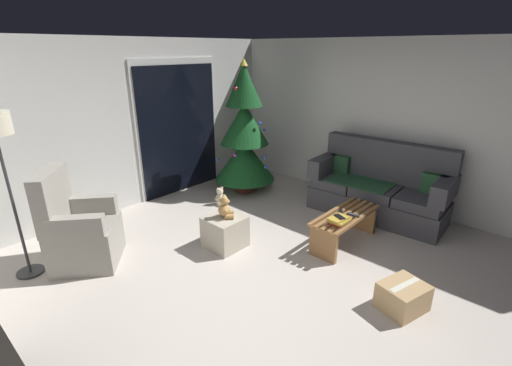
{
  "coord_description": "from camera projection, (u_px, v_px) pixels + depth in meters",
  "views": [
    {
      "loc": [
        -2.55,
        -1.99,
        2.35
      ],
      "look_at": [
        0.4,
        0.7,
        0.85
      ],
      "focal_mm": 25.35,
      "sensor_mm": 36.0,
      "label": 1
    }
  ],
  "objects": [
    {
      "name": "patio_door_glass",
      "position": [
        180.0,
        130.0,
        6.04
      ],
      "size": [
        1.5,
        0.02,
        2.1
      ],
      "primitive_type": "cube",
      "color": "black",
      "rests_on": "ground"
    },
    {
      "name": "armchair",
      "position": [
        80.0,
        231.0,
        4.09
      ],
      "size": [
        0.97,
        0.96,
        1.13
      ],
      "color": "gray",
      "rests_on": "ground"
    },
    {
      "name": "remote_graphite",
      "position": [
        353.0,
        215.0,
        4.43
      ],
      "size": [
        0.06,
        0.16,
        0.02
      ],
      "primitive_type": "cube",
      "rotation": [
        0.0,
        0.0,
        0.13
      ],
      "color": "#333338",
      "rests_on": "coffee_table"
    },
    {
      "name": "remote_black",
      "position": [
        341.0,
        212.0,
        4.5
      ],
      "size": [
        0.15,
        0.12,
        0.02
      ],
      "primitive_type": "cube",
      "rotation": [
        0.0,
        0.0,
        2.15
      ],
      "color": "black",
      "rests_on": "coffee_table"
    },
    {
      "name": "coffee_table",
      "position": [
        345.0,
        224.0,
        4.54
      ],
      "size": [
        1.1,
        0.4,
        0.41
      ],
      "color": "olive",
      "rests_on": "ground"
    },
    {
      "name": "couch",
      "position": [
        379.0,
        189.0,
        5.31
      ],
      "size": [
        0.89,
        1.98,
        1.08
      ],
      "color": "#3D3D42",
      "rests_on": "ground"
    },
    {
      "name": "ottoman",
      "position": [
        225.0,
        232.0,
        4.5
      ],
      "size": [
        0.44,
        0.44,
        0.4
      ],
      "primitive_type": "cube",
      "color": "#B2A893",
      "rests_on": "ground"
    },
    {
      "name": "wall_back",
      "position": [
        120.0,
        127.0,
        5.34
      ],
      "size": [
        5.72,
        0.12,
        2.5
      ],
      "primitive_type": "cube",
      "color": "silver",
      "rests_on": "ground"
    },
    {
      "name": "cardboard_box_taped_mid_floor",
      "position": [
        403.0,
        297.0,
        3.43
      ],
      "size": [
        0.49,
        0.45,
        0.27
      ],
      "color": "tan",
      "rests_on": "ground"
    },
    {
      "name": "wall_right",
      "position": [
        402.0,
        126.0,
        5.38
      ],
      "size": [
        0.12,
        6.0,
        2.5
      ],
      "primitive_type": "cube",
      "color": "silver",
      "rests_on": "ground"
    },
    {
      "name": "ground_plane",
      "position": [
        279.0,
        283.0,
        3.85
      ],
      "size": [
        7.0,
        7.0,
        0.0
      ],
      "primitive_type": "plane",
      "color": "#BCB2A8"
    },
    {
      "name": "patio_door_frame",
      "position": [
        179.0,
        127.0,
        6.03
      ],
      "size": [
        1.6,
        0.02,
        2.2
      ],
      "primitive_type": "cube",
      "color": "silver",
      "rests_on": "ground"
    },
    {
      "name": "teddy_bear_honey",
      "position": [
        225.0,
        208.0,
        4.38
      ],
      "size": [
        0.21,
        0.21,
        0.29
      ],
      "color": "tan",
      "rests_on": "ottoman"
    },
    {
      "name": "cell_phone",
      "position": [
        340.0,
        217.0,
        4.21
      ],
      "size": [
        0.12,
        0.16,
        0.01
      ],
      "primitive_type": "cube",
      "rotation": [
        0.0,
        0.0,
        -0.42
      ],
      "color": "black",
      "rests_on": "book_stack"
    },
    {
      "name": "book_stack",
      "position": [
        339.0,
        220.0,
        4.23
      ],
      "size": [
        0.28,
        0.23,
        0.08
      ],
      "color": "#A32D28",
      "rests_on": "coffee_table"
    },
    {
      "name": "teddy_bear_cream_by_tree",
      "position": [
        220.0,
        197.0,
        5.74
      ],
      "size": [
        0.2,
        0.21,
        0.29
      ],
      "color": "beige",
      "rests_on": "ground"
    },
    {
      "name": "christmas_tree",
      "position": [
        244.0,
        136.0,
        6.0
      ],
      "size": [
        1.02,
        1.02,
        2.2
      ],
      "color": "#4C1E19",
      "rests_on": "ground"
    }
  ]
}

